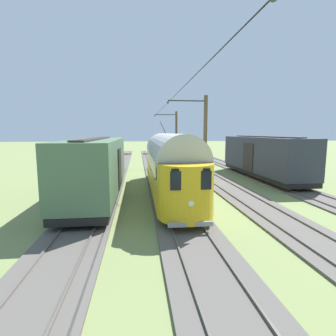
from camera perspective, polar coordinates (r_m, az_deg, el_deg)
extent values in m
plane|color=olive|center=(22.80, 5.19, -3.36)|extent=(220.00, 220.00, 0.00)
cube|color=#56514C|center=(25.27, 21.57, -2.67)|extent=(2.80, 80.00, 0.10)
cube|color=#59544C|center=(24.92, 20.12, -2.52)|extent=(0.07, 80.00, 0.08)
cube|color=#59544C|center=(25.60, 23.00, -2.41)|extent=(0.07, 80.00, 0.08)
cube|color=#47331E|center=(55.35, 5.88, 3.26)|extent=(2.50, 0.24, 0.08)
cube|color=#47331E|center=(54.72, 6.02, 3.21)|extent=(2.50, 0.24, 0.08)
cube|color=#47331E|center=(54.09, 6.17, 3.15)|extent=(2.50, 0.24, 0.08)
cube|color=#47331E|center=(53.45, 6.32, 3.10)|extent=(2.50, 0.24, 0.08)
cube|color=#47331E|center=(52.82, 6.48, 3.04)|extent=(2.50, 0.24, 0.08)
cube|color=#56514C|center=(23.39, 11.02, -3.06)|extent=(2.80, 80.00, 0.10)
cube|color=#59544C|center=(23.17, 9.34, -2.89)|extent=(0.07, 80.00, 0.08)
cube|color=#59544C|center=(23.60, 12.69, -2.79)|extent=(0.07, 80.00, 0.08)
cube|color=#47331E|center=(54.52, 0.89, 3.23)|extent=(2.50, 0.24, 0.08)
cube|color=#47331E|center=(53.88, 0.98, 3.18)|extent=(2.50, 0.24, 0.08)
cube|color=#47331E|center=(53.24, 1.07, 3.13)|extent=(2.50, 0.24, 0.08)
cube|color=#47331E|center=(52.59, 1.16, 3.07)|extent=(2.50, 0.24, 0.08)
cube|color=#47331E|center=(51.95, 1.26, 3.01)|extent=(2.50, 0.24, 0.08)
cube|color=#56514C|center=(22.43, -0.89, -3.38)|extent=(2.80, 80.00, 0.10)
cube|color=#59544C|center=(22.35, -2.72, -3.19)|extent=(0.07, 80.00, 0.08)
cube|color=#59544C|center=(22.49, 0.94, -3.11)|extent=(0.07, 80.00, 0.08)
cube|color=#47331E|center=(54.11, -4.21, 3.18)|extent=(2.50, 0.24, 0.08)
cube|color=#47331E|center=(53.47, -4.19, 3.13)|extent=(2.50, 0.24, 0.08)
cube|color=#47331E|center=(52.82, -4.16, 3.07)|extent=(2.50, 0.24, 0.08)
cube|color=#47331E|center=(52.17, -4.13, 3.01)|extent=(2.50, 0.24, 0.08)
cube|color=#47331E|center=(51.52, -4.10, 2.95)|extent=(2.50, 0.24, 0.08)
cube|color=#56514C|center=(22.49, -13.29, -3.56)|extent=(2.80, 80.00, 0.10)
cube|color=#59544C|center=(22.57, -15.11, -3.35)|extent=(0.07, 80.00, 0.08)
cube|color=#59544C|center=(22.39, -11.47, -3.32)|extent=(0.07, 80.00, 0.08)
cube|color=#47331E|center=(54.14, -9.35, 3.10)|extent=(2.50, 0.24, 0.08)
cube|color=#47331E|center=(53.49, -9.38, 3.05)|extent=(2.50, 0.24, 0.08)
cube|color=#47331E|center=(52.84, -9.42, 2.99)|extent=(2.50, 0.24, 0.08)
cube|color=#47331E|center=(52.20, -9.45, 2.93)|extent=(2.50, 0.24, 0.08)
cube|color=#47331E|center=(51.55, -9.49, 2.87)|extent=(2.50, 0.24, 0.08)
cube|color=gold|center=(18.84, 0.17, -3.49)|extent=(2.65, 13.53, 0.55)
cube|color=gold|center=(18.71, 0.17, -1.23)|extent=(2.55, 13.53, 0.95)
cube|color=gold|center=(18.58, 0.17, 1.81)|extent=(2.55, 13.53, 1.05)
cylinder|color=#B7B7B2|center=(18.54, 0.17, 3.43)|extent=(2.65, 13.26, 2.65)
cylinder|color=gold|center=(12.13, 3.87, -4.97)|extent=(2.55, 2.55, 2.55)
cylinder|color=gold|center=(25.31, -1.60, 1.68)|extent=(2.55, 2.55, 2.55)
cube|color=black|center=(10.85, 4.99, -1.05)|extent=(1.63, 0.08, 0.36)
cube|color=black|center=(10.87, 5.01, -2.71)|extent=(1.73, 0.06, 0.80)
cube|color=black|center=(18.48, -3.82, 1.76)|extent=(0.04, 11.37, 0.80)
cube|color=black|center=(18.78, 4.10, 1.85)|extent=(0.04, 11.37, 0.80)
cylinder|color=silver|center=(10.99, 5.05, -7.67)|extent=(0.24, 0.06, 0.24)
cube|color=gray|center=(11.33, 4.93, -12.10)|extent=(1.94, 0.12, 0.20)
cylinder|color=black|center=(23.05, -1.17, 8.97)|extent=(0.07, 5.12, 1.20)
cylinder|color=black|center=(14.60, -0.66, -7.39)|extent=(0.10, 0.76, 0.76)
cylinder|color=black|center=(14.81, 4.91, -7.20)|extent=(0.10, 0.76, 0.76)
cylinder|color=black|center=(23.05, -2.86, -1.80)|extent=(0.10, 0.76, 0.76)
cylinder|color=black|center=(23.18, 0.69, -1.73)|extent=(0.10, 0.76, 0.76)
cube|color=#4C6B4C|center=(17.54, -15.30, 0.77)|extent=(2.90, 12.05, 3.20)
cube|color=#332D28|center=(17.42, -15.50, 6.20)|extent=(0.70, 10.84, 0.08)
cube|color=black|center=(17.84, -15.10, -4.97)|extent=(2.70, 12.05, 0.36)
cube|color=black|center=(17.40, -10.45, 0.02)|extent=(0.06, 2.20, 2.56)
cylinder|color=black|center=(21.84, -11.61, -2.37)|extent=(0.10, 0.84, 0.84)
cylinder|color=black|center=(22.02, -15.33, -2.41)|extent=(0.10, 0.84, 0.84)
cylinder|color=black|center=(13.67, -14.73, -8.53)|extent=(0.10, 0.84, 0.84)
cylinder|color=black|center=(13.95, -20.63, -8.45)|extent=(0.10, 0.84, 0.84)
cube|color=#2D333D|center=(26.65, 19.92, 2.87)|extent=(2.90, 13.30, 3.20)
cube|color=#332D28|center=(26.57, 20.08, 6.44)|extent=(0.70, 11.97, 0.08)
cube|color=black|center=(26.84, 19.74, -0.96)|extent=(2.70, 13.30, 0.36)
cube|color=black|center=(26.04, 16.97, 2.33)|extent=(0.06, 2.20, 2.56)
cylinder|color=black|center=(22.45, 23.33, -2.58)|extent=(0.10, 0.84, 0.84)
cylinder|color=black|center=(23.19, 26.41, -2.44)|extent=(0.10, 0.84, 0.84)
cylinder|color=black|center=(30.77, 14.74, 0.43)|extent=(0.10, 0.84, 0.84)
cylinder|color=black|center=(31.32, 17.19, 0.46)|extent=(0.10, 0.84, 0.84)
cylinder|color=brown|center=(34.09, 1.81, 6.28)|extent=(0.28, 0.28, 7.03)
cylinder|color=#2D2D2D|center=(33.98, -0.53, 11.54)|extent=(2.77, 0.10, 0.10)
sphere|color=#334733|center=(33.85, -2.91, 11.29)|extent=(0.16, 0.16, 0.16)
cylinder|color=brown|center=(19.61, 8.06, 5.16)|extent=(0.28, 0.28, 7.03)
cylinder|color=#2D2D2D|center=(19.42, 4.15, 14.40)|extent=(2.77, 0.10, 0.10)
sphere|color=#334733|center=(19.20, -0.04, 14.04)|extent=(0.16, 0.16, 0.16)
cylinder|color=black|center=(19.20, -0.04, 14.04)|extent=(0.03, 33.51, 0.03)
cylinder|color=black|center=(33.98, -0.53, 11.54)|extent=(2.77, 0.02, 0.02)
cylinder|color=black|center=(33.23, 17.53, 0.76)|extent=(0.08, 0.08, 1.10)
cylinder|color=red|center=(33.16, 17.58, 1.91)|extent=(0.30, 0.30, 0.03)
cylinder|color=#262626|center=(33.18, 17.24, 0.42)|extent=(0.33, 0.04, 0.54)
cube|color=#B2A519|center=(38.51, 4.00, 1.79)|extent=(1.80, 0.60, 0.80)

